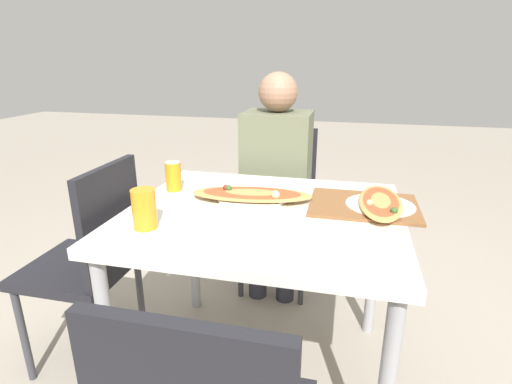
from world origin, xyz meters
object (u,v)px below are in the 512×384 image
object	(u,v)px
soda_can	(173,176)
drink_glass	(144,209)
person_seated	(276,170)
dining_table	(263,230)
pizza_main	(252,195)
chair_side_left	(91,257)
chair_far_seated	(279,199)
pizza_second	(380,204)

from	to	relation	value
soda_can	drink_glass	bearing A→B (deg)	-79.43
drink_glass	person_seated	bearing A→B (deg)	72.76
dining_table	person_seated	distance (m)	0.66
person_seated	drink_glass	xyz separation A→B (m)	(-0.28, -0.90, 0.09)
pizza_main	chair_side_left	bearing A→B (deg)	-162.57
chair_far_seated	chair_side_left	xyz separation A→B (m)	(-0.63, -0.87, 0.00)
dining_table	drink_glass	size ratio (longest dim) A/B	7.51
chair_far_seated	pizza_main	size ratio (longest dim) A/B	1.83
chair_side_left	soda_can	xyz separation A→B (m)	(0.27, 0.24, 0.29)
dining_table	chair_far_seated	size ratio (longest dim) A/B	1.12
pizza_second	pizza_main	bearing A→B (deg)	-177.24
chair_far_seated	person_seated	xyz separation A→B (m)	(-0.00, -0.12, 0.20)
chair_side_left	pizza_second	world-z (taller)	chair_side_left
dining_table	pizza_main	distance (m)	0.16
drink_glass	dining_table	bearing A→B (deg)	34.91
dining_table	drink_glass	xyz separation A→B (m)	(-0.35, -0.24, 0.15)
chair_side_left	pizza_second	size ratio (longest dim) A/B	2.24
pizza_main	soda_can	size ratio (longest dim) A/B	3.98
chair_side_left	drink_glass	xyz separation A→B (m)	(0.35, -0.15, 0.30)
dining_table	chair_side_left	size ratio (longest dim) A/B	1.12
person_seated	drink_glass	size ratio (longest dim) A/B	9.05
soda_can	chair_far_seated	bearing A→B (deg)	60.67
dining_table	pizza_second	xyz separation A→B (m)	(0.43, 0.13, 0.10)
chair_side_left	soda_can	size ratio (longest dim) A/B	7.28
drink_glass	pizza_second	world-z (taller)	drink_glass
person_seated	pizza_second	xyz separation A→B (m)	(0.50, -0.53, 0.04)
chair_far_seated	drink_glass	xyz separation A→B (m)	(-0.28, -1.02, 0.30)
dining_table	pizza_main	world-z (taller)	pizza_main
pizza_main	drink_glass	xyz separation A→B (m)	(-0.28, -0.35, 0.05)
dining_table	soda_can	world-z (taller)	soda_can
chair_far_seated	soda_can	xyz separation A→B (m)	(-0.35, -0.63, 0.29)
soda_can	drink_glass	distance (m)	0.40
chair_far_seated	drink_glass	distance (m)	1.09
chair_far_seated	soda_can	bearing A→B (deg)	60.67
person_seated	soda_can	bearing A→B (deg)	55.43
person_seated	soda_can	size ratio (longest dim) A/B	9.79
person_seated	drink_glass	distance (m)	0.95
pizza_main	soda_can	xyz separation A→B (m)	(-0.35, 0.04, 0.04)
dining_table	chair_far_seated	distance (m)	0.79
chair_side_left	dining_table	bearing A→B (deg)	-82.14
dining_table	person_seated	xyz separation A→B (m)	(-0.07, 0.66, 0.06)
soda_can	pizza_second	world-z (taller)	soda_can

